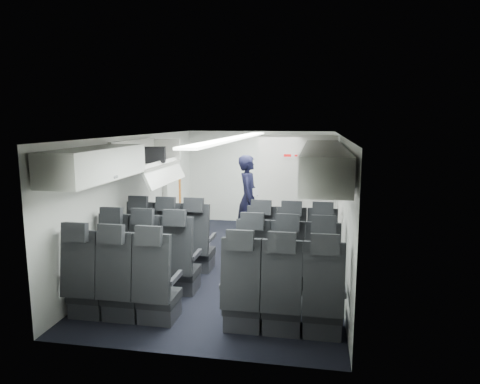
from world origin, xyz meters
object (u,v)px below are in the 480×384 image
(seat_row_mid, at_px, (217,267))
(carry_on_bag, at_px, (152,155))
(seat_row_front, at_px, (230,248))
(flight_attendant, at_px, (248,198))
(galley_unit, at_px, (299,185))
(boarding_door, at_px, (173,190))
(seat_row_rear, at_px, (199,293))

(seat_row_mid, bearing_deg, carry_on_bag, 136.94)
(seat_row_front, xyz_separation_m, flight_attendant, (0.00, 1.89, 0.46))
(galley_unit, bearing_deg, seat_row_front, -106.28)
(galley_unit, distance_m, carry_on_bag, 3.79)
(seat_row_front, distance_m, seat_row_mid, 0.90)
(boarding_door, height_order, carry_on_bag, carry_on_bag)
(seat_row_mid, height_order, flight_attendant, flight_attendant)
(flight_attendant, bearing_deg, galley_unit, -38.51)
(boarding_door, bearing_deg, carry_on_bag, -81.72)
(seat_row_rear, bearing_deg, flight_attendant, 89.99)
(boarding_door, bearing_deg, seat_row_front, -51.84)
(seat_row_rear, distance_m, boarding_door, 4.25)
(seat_row_front, xyz_separation_m, seat_row_rear, (0.00, -1.80, 0.00))
(boarding_door, bearing_deg, galley_unit, 24.28)
(seat_row_rear, height_order, flight_attendant, flight_attendant)
(flight_attendant, height_order, carry_on_bag, carry_on_bag)
(seat_row_rear, height_order, boarding_door, boarding_door)
(seat_row_mid, bearing_deg, seat_row_front, 90.00)
(galley_unit, bearing_deg, seat_row_mid, -102.88)
(flight_attendant, bearing_deg, seat_row_mid, 176.36)
(seat_row_front, distance_m, galley_unit, 3.43)
(seat_row_front, relative_size, carry_on_bag, 7.77)
(seat_row_mid, xyz_separation_m, flight_attendant, (0.00, 2.79, 0.46))
(seat_row_front, height_order, seat_row_mid, same)
(seat_row_mid, height_order, carry_on_bag, carry_on_bag)
(carry_on_bag, bearing_deg, seat_row_front, -31.02)
(boarding_door, relative_size, flight_attendant, 1.08)
(seat_row_rear, bearing_deg, galley_unit, 79.35)
(galley_unit, bearing_deg, seat_row_rear, -100.65)
(seat_row_front, distance_m, flight_attendant, 1.95)
(galley_unit, relative_size, boarding_door, 1.02)
(galley_unit, xyz_separation_m, flight_attendant, (-0.95, -1.36, -0.09))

